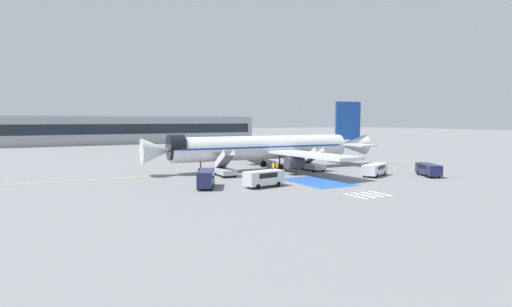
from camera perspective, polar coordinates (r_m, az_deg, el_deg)
ground_plane at (r=66.86m, az=2.25°, el=-2.31°), size 600.00×600.00×0.00m
apron_leadline_yellow at (r=66.78m, az=0.96°, el=-2.31°), size 74.63×4.38×0.01m
apron_stand_patch_blue at (r=54.16m, az=8.80°, el=-4.04°), size 6.39×9.88×0.01m
apron_walkway_bar_0 at (r=45.05m, az=14.02°, el=-5.93°), size 0.44×3.60×0.01m
apron_walkway_bar_1 at (r=45.85m, az=15.14°, el=-5.76°), size 0.44×3.60×0.01m
apron_walkway_bar_2 at (r=46.67m, az=16.22°, el=-5.60°), size 0.44×3.60×0.01m
apron_walkway_bar_3 at (r=47.51m, az=17.26°, el=-5.45°), size 0.44×3.60×0.01m
airliner at (r=66.73m, az=1.51°, el=0.87°), size 41.08×35.95×11.62m
boarding_stairs_forward at (r=59.24m, az=-4.51°, el=-2.27°), size 2.47×5.33×4.08m
boarding_stairs_aft at (r=66.14m, az=8.08°, el=-1.57°), size 2.47×5.33×4.00m
fuel_tanker at (r=88.77m, az=-1.01°, el=0.53°), size 3.84×8.89×3.31m
service_van_0 at (r=49.06m, az=-7.16°, el=-3.40°), size 3.80×5.31×2.19m
service_van_1 at (r=64.01m, az=23.42°, el=-2.02°), size 3.91×5.28×1.83m
service_van_2 at (r=49.43m, az=1.11°, el=-3.41°), size 5.38×2.69×2.02m
service_van_3 at (r=61.52m, az=16.59°, el=-2.10°), size 5.70×4.14×1.79m
ground_crew_0 at (r=62.05m, az=3.06°, el=-1.87°), size 0.48×0.43×1.85m
ground_crew_1 at (r=62.20m, az=5.76°, el=-1.94°), size 0.34×0.48×1.73m
ground_crew_2 at (r=62.84m, az=2.50°, el=-1.91°), size 0.39×0.49×1.63m
ground_crew_3 at (r=65.27m, az=4.28°, el=-1.59°), size 0.33×0.47×1.76m
terminal_building at (r=148.05m, az=-16.80°, el=3.25°), size 86.99×12.10×9.51m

